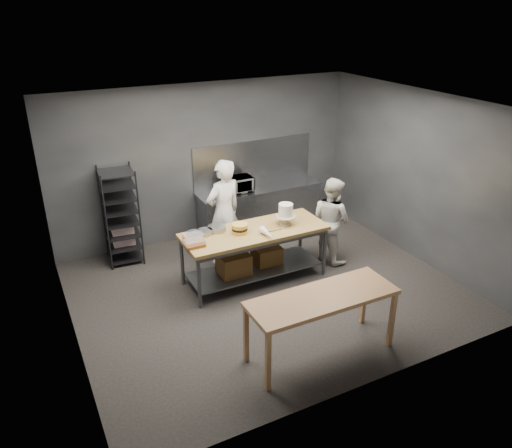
{
  "coord_description": "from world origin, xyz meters",
  "views": [
    {
      "loc": [
        -3.35,
        -6.18,
        4.38
      ],
      "look_at": [
        -0.02,
        0.36,
        1.05
      ],
      "focal_mm": 35.0,
      "sensor_mm": 36.0,
      "label": 1
    }
  ],
  "objects_px": {
    "near_counter": "(322,302)",
    "layer_cake": "(240,228)",
    "microwave": "(238,185)",
    "frosted_cake_stand": "(286,212)",
    "chef_right": "(331,220)",
    "work_table": "(252,249)",
    "chef_behind": "(224,213)",
    "speed_rack": "(121,217)"
  },
  "relations": [
    {
      "from": "near_counter",
      "to": "layer_cake",
      "type": "relative_size",
      "value": 7.79
    },
    {
      "from": "microwave",
      "to": "frosted_cake_stand",
      "type": "xyz_separation_m",
      "value": [
        0.03,
        -1.81,
        0.1
      ]
    },
    {
      "from": "microwave",
      "to": "layer_cake",
      "type": "bearing_deg",
      "value": -114.4
    },
    {
      "from": "near_counter",
      "to": "layer_cake",
      "type": "height_order",
      "value": "layer_cake"
    },
    {
      "from": "near_counter",
      "to": "chef_right",
      "type": "bearing_deg",
      "value": 52.78
    },
    {
      "from": "work_table",
      "to": "layer_cake",
      "type": "distance_m",
      "value": 0.48
    },
    {
      "from": "frosted_cake_stand",
      "to": "chef_right",
      "type": "bearing_deg",
      "value": 4.12
    },
    {
      "from": "chef_behind",
      "to": "work_table",
      "type": "bearing_deg",
      "value": 86.6
    },
    {
      "from": "chef_right",
      "to": "microwave",
      "type": "relative_size",
      "value": 2.87
    },
    {
      "from": "work_table",
      "to": "speed_rack",
      "type": "relative_size",
      "value": 1.37
    },
    {
      "from": "speed_rack",
      "to": "frosted_cake_stand",
      "type": "height_order",
      "value": "speed_rack"
    },
    {
      "from": "work_table",
      "to": "layer_cake",
      "type": "relative_size",
      "value": 9.34
    },
    {
      "from": "work_table",
      "to": "speed_rack",
      "type": "distance_m",
      "value": 2.44
    },
    {
      "from": "frosted_cake_stand",
      "to": "layer_cake",
      "type": "relative_size",
      "value": 1.43
    },
    {
      "from": "chef_right",
      "to": "microwave",
      "type": "bearing_deg",
      "value": 18.06
    },
    {
      "from": "chef_right",
      "to": "frosted_cake_stand",
      "type": "xyz_separation_m",
      "value": [
        -0.99,
        -0.07,
        0.37
      ]
    },
    {
      "from": "microwave",
      "to": "layer_cake",
      "type": "height_order",
      "value": "microwave"
    },
    {
      "from": "near_counter",
      "to": "speed_rack",
      "type": "distance_m",
      "value": 4.18
    },
    {
      "from": "near_counter",
      "to": "microwave",
      "type": "height_order",
      "value": "microwave"
    },
    {
      "from": "near_counter",
      "to": "chef_right",
      "type": "distance_m",
      "value": 2.72
    },
    {
      "from": "speed_rack",
      "to": "microwave",
      "type": "height_order",
      "value": "speed_rack"
    },
    {
      "from": "near_counter",
      "to": "frosted_cake_stand",
      "type": "relative_size",
      "value": 5.43
    },
    {
      "from": "microwave",
      "to": "layer_cake",
      "type": "xyz_separation_m",
      "value": [
        -0.8,
        -1.76,
        -0.05
      ]
    },
    {
      "from": "microwave",
      "to": "near_counter",
      "type": "bearing_deg",
      "value": -99.24
    },
    {
      "from": "work_table",
      "to": "frosted_cake_stand",
      "type": "distance_m",
      "value": 0.84
    },
    {
      "from": "near_counter",
      "to": "chef_right",
      "type": "xyz_separation_m",
      "value": [
        1.65,
        2.17,
        -0.03
      ]
    },
    {
      "from": "speed_rack",
      "to": "chef_behind",
      "type": "distance_m",
      "value": 1.83
    },
    {
      "from": "layer_cake",
      "to": "speed_rack",
      "type": "bearing_deg",
      "value": 132.26
    },
    {
      "from": "frosted_cake_stand",
      "to": "layer_cake",
      "type": "bearing_deg",
      "value": 177.04
    },
    {
      "from": "speed_rack",
      "to": "layer_cake",
      "type": "xyz_separation_m",
      "value": [
        1.53,
        -1.68,
        0.14
      ]
    },
    {
      "from": "speed_rack",
      "to": "microwave",
      "type": "distance_m",
      "value": 2.34
    },
    {
      "from": "speed_rack",
      "to": "layer_cake",
      "type": "height_order",
      "value": "speed_rack"
    },
    {
      "from": "microwave",
      "to": "layer_cake",
      "type": "distance_m",
      "value": 1.94
    },
    {
      "from": "work_table",
      "to": "frosted_cake_stand",
      "type": "height_order",
      "value": "frosted_cake_stand"
    },
    {
      "from": "work_table",
      "to": "chef_behind",
      "type": "bearing_deg",
      "value": 100.73
    },
    {
      "from": "microwave",
      "to": "speed_rack",
      "type": "bearing_deg",
      "value": -178.03
    },
    {
      "from": "near_counter",
      "to": "chef_right",
      "type": "relative_size",
      "value": 1.28
    },
    {
      "from": "chef_behind",
      "to": "layer_cake",
      "type": "bearing_deg",
      "value": 70.91
    },
    {
      "from": "speed_rack",
      "to": "frosted_cake_stand",
      "type": "bearing_deg",
      "value": -36.25
    },
    {
      "from": "work_table",
      "to": "near_counter",
      "type": "relative_size",
      "value": 1.2
    },
    {
      "from": "chef_behind",
      "to": "frosted_cake_stand",
      "type": "xyz_separation_m",
      "value": [
        0.76,
        -0.84,
        0.19
      ]
    },
    {
      "from": "near_counter",
      "to": "microwave",
      "type": "distance_m",
      "value": 3.96
    }
  ]
}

